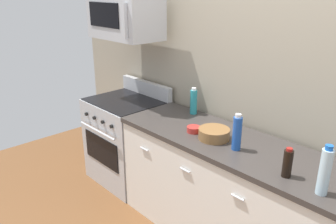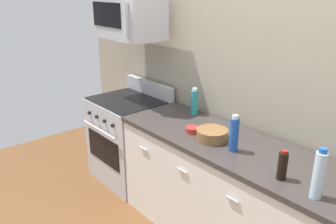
{
  "view_description": "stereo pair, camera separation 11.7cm",
  "coord_description": "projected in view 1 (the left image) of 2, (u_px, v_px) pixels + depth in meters",
  "views": [
    {
      "loc": [
        1.31,
        -1.96,
        2.03
      ],
      "look_at": [
        -0.72,
        -0.05,
        1.0
      ],
      "focal_mm": 36.2,
      "sensor_mm": 36.0,
      "label": 1
    },
    {
      "loc": [
        1.39,
        -1.87,
        2.03
      ],
      "look_at": [
        -0.72,
        -0.05,
        1.0
      ],
      "focal_mm": 36.2,
      "sensor_mm": 36.0,
      "label": 2
    }
  ],
  "objects": [
    {
      "name": "bowl_wooden_salad",
      "position": [
        214.0,
        133.0,
        2.62
      ],
      "size": [
        0.24,
        0.24,
        0.08
      ],
      "color": "brown",
      "rests_on": "countertop_slab"
    },
    {
      "name": "counter_unit",
      "position": [
        234.0,
        196.0,
        2.7
      ],
      "size": [
        2.11,
        0.66,
        0.92
      ],
      "color": "silver",
      "rests_on": "ground_plane"
    },
    {
      "name": "bottle_soda_blue",
      "position": [
        237.0,
        133.0,
        2.42
      ],
      "size": [
        0.07,
        0.07,
        0.27
      ],
      "color": "#1E4CA5",
      "rests_on": "countertop_slab"
    },
    {
      "name": "bottle_dish_soap",
      "position": [
        194.0,
        102.0,
        3.11
      ],
      "size": [
        0.07,
        0.07,
        0.25
      ],
      "color": "teal",
      "rests_on": "countertop_slab"
    },
    {
      "name": "microwave",
      "position": [
        125.0,
        18.0,
        3.26
      ],
      "size": [
        0.74,
        0.44,
        0.4
      ],
      "color": "#B7BABF"
    },
    {
      "name": "back_wall",
      "position": [
        274.0,
        79.0,
        2.65
      ],
      "size": [
        5.2,
        0.1,
        2.7
      ],
      "primitive_type": "cube",
      "color": "#9E937F",
      "rests_on": "ground_plane"
    },
    {
      "name": "range_oven",
      "position": [
        127.0,
        140.0,
        3.68
      ],
      "size": [
        0.76,
        0.69,
        1.07
      ],
      "color": "#B7BABF",
      "rests_on": "ground_plane"
    },
    {
      "name": "bottle_soy_sauce_dark",
      "position": [
        288.0,
        163.0,
        2.08
      ],
      "size": [
        0.06,
        0.06,
        0.19
      ],
      "color": "black",
      "rests_on": "countertop_slab"
    },
    {
      "name": "bowl_red_small",
      "position": [
        194.0,
        129.0,
        2.75
      ],
      "size": [
        0.11,
        0.11,
        0.05
      ],
      "color": "#B72D28",
      "rests_on": "countertop_slab"
    },
    {
      "name": "bottle_water_clear",
      "position": [
        325.0,
        171.0,
        1.88
      ],
      "size": [
        0.07,
        0.07,
        0.3
      ],
      "color": "silver",
      "rests_on": "countertop_slab"
    }
  ]
}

